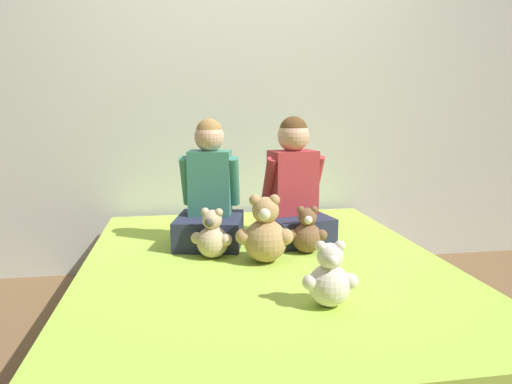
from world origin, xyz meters
name	(u,v)px	position (x,y,z in m)	size (l,w,h in m)	color
ground_plane	(265,340)	(0.00, 0.00, 0.00)	(14.00, 14.00, 0.00)	brown
wall_behind_bed	(235,86)	(0.00, 1.11, 1.25)	(8.00, 0.06, 2.50)	beige
bed	(265,302)	(0.00, 0.00, 0.20)	(1.68, 2.05, 0.40)	#997F60
child_on_left	(210,198)	(-0.23, 0.33, 0.64)	(0.40, 0.41, 0.65)	#282D47
child_on_right	(294,190)	(0.22, 0.34, 0.67)	(0.37, 0.40, 0.66)	#282D47
teddy_bear_held_by_left_child	(212,237)	(-0.24, 0.09, 0.50)	(0.19, 0.15, 0.24)	#D1B78E
teddy_bear_held_by_right_child	(307,233)	(0.23, 0.09, 0.50)	(0.19, 0.15, 0.23)	brown
teddy_bear_between_children	(264,234)	(-0.01, -0.01, 0.53)	(0.26, 0.20, 0.32)	tan
teddy_bear_at_foot_of_bed	(330,279)	(0.14, -0.52, 0.50)	(0.20, 0.15, 0.24)	silver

